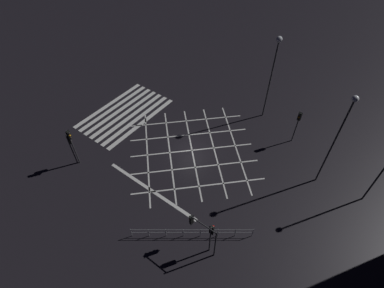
{
  "coord_description": "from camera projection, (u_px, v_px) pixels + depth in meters",
  "views": [
    {
      "loc": [
        16.55,
        12.38,
        22.47
      ],
      "look_at": [
        0.0,
        0.0,
        0.92
      ],
      "focal_mm": 28.0,
      "sensor_mm": 36.0,
      "label": 1
    }
  ],
  "objects": [
    {
      "name": "street_lamp_west",
      "position": [
        340.0,
        129.0,
        23.23
      ],
      "size": [
        0.49,
        0.49,
        9.69
      ],
      "color": "#2D2D30",
      "rests_on": "ground_plane"
    },
    {
      "name": "traffic_light_ne_main",
      "position": [
        211.0,
        234.0,
        21.44
      ],
      "size": [
        0.39,
        0.36,
        3.55
      ],
      "rotation": [
        0.0,
        0.0,
        3.14
      ],
      "color": "#2D2D30",
      "rests_on": "ground_plane"
    },
    {
      "name": "road_markings",
      "position": [
        146.0,
        127.0,
        32.87
      ],
      "size": [
        15.32,
        20.27,
        0.01
      ],
      "color": "silver",
      "rests_on": "ground_plane"
    },
    {
      "name": "traffic_light_se_cross",
      "position": [
        71.0,
        141.0,
        27.13
      ],
      "size": [
        0.36,
        0.39,
        4.34
      ],
      "rotation": [
        0.0,
        0.0,
        1.57
      ],
      "color": "#2D2D30",
      "rests_on": "ground_plane"
    },
    {
      "name": "traffic_light_se_main",
      "position": [
        70.0,
        144.0,
        27.54
      ],
      "size": [
        0.39,
        0.36,
        3.64
      ],
      "rotation": [
        0.0,
        0.0,
        3.14
      ],
      "color": "#2D2D30",
      "rests_on": "ground_plane"
    },
    {
      "name": "traffic_light_nw_main",
      "position": [
        298.0,
        121.0,
        29.42
      ],
      "size": [
        0.39,
        0.36,
        3.91
      ],
      "color": "#2D2D30",
      "rests_on": "ground_plane"
    },
    {
      "name": "street_lamp_east",
      "position": [
        274.0,
        61.0,
        29.33
      ],
      "size": [
        0.57,
        0.57,
        9.5
      ],
      "color": "#2D2D30",
      "rests_on": "ground_plane"
    },
    {
      "name": "traffic_light_ne_cross",
      "position": [
        201.0,
        229.0,
        21.57
      ],
      "size": [
        0.36,
        2.42,
        3.62
      ],
      "rotation": [
        0.0,
        0.0,
        -1.57
      ],
      "color": "#2D2D30",
      "rests_on": "ground_plane"
    },
    {
      "name": "ground_plane",
      "position": [
        192.0,
        150.0,
        30.52
      ],
      "size": [
        200.0,
        200.0,
        0.0
      ],
      "primitive_type": "plane",
      "color": "black"
    },
    {
      "name": "pedestrian_railing",
      "position": [
        192.0,
        232.0,
        23.56
      ],
      "size": [
        5.81,
        7.75,
        1.05
      ],
      "rotation": [
        0.0,
        0.0,
        2.21
      ],
      "color": "gray",
      "rests_on": "ground_plane"
    }
  ]
}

